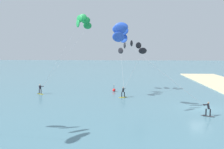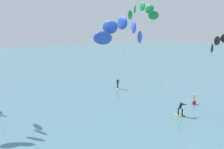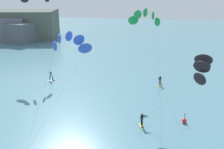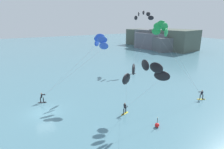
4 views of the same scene
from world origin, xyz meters
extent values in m
ellipsoid|color=blue|center=(-0.30, 9.96, 8.89)|extent=(1.49, 1.23, 1.10)
ellipsoid|color=blue|center=(-0.99, 10.06, 9.77)|extent=(1.10, 1.56, 1.10)
ellipsoid|color=blue|center=(-2.15, 10.22, 10.11)|extent=(0.54, 1.65, 1.10)
ellipsoid|color=blue|center=(-3.32, 10.38, 9.77)|extent=(0.72, 1.65, 1.10)
ellipsoid|color=blue|center=(-4.00, 10.48, 8.89)|extent=(1.23, 1.49, 1.10)
cylinder|color=#B2B2B7|center=(-1.88, 5.42, 4.95)|extent=(3.17, 9.09, 7.30)
cylinder|color=#B2B2B7|center=(-3.73, 5.68, 4.95)|extent=(0.57, 9.60, 7.30)
ellipsoid|color=yellow|center=(6.11, 9.97, 0.04)|extent=(0.80, 1.54, 0.08)
cube|color=black|center=(6.24, 9.57, 0.09)|extent=(0.36, 0.35, 0.02)
cylinder|color=black|center=(6.04, 10.18, 0.47)|extent=(0.14, 0.14, 0.78)
cylinder|color=black|center=(6.18, 9.76, 0.47)|extent=(0.14, 0.14, 0.78)
cube|color=black|center=(6.11, 9.97, 1.16)|extent=(0.38, 0.40, 0.63)
sphere|color=#9E7051|center=(6.11, 9.97, 1.58)|extent=(0.20, 0.20, 0.20)
cylinder|color=black|center=(6.64, 9.83, 1.31)|extent=(0.54, 0.16, 0.03)
cylinder|color=black|center=(6.40, 10.01, 1.34)|extent=(0.61, 0.17, 0.15)
cylinder|color=black|center=(6.35, 9.79, 1.34)|extent=(0.54, 0.42, 0.15)
ellipsoid|color=black|center=(11.37, 6.60, 7.24)|extent=(1.17, 1.65, 1.10)
ellipsoid|color=black|center=(11.55, 7.32, 8.17)|extent=(1.58, 1.29, 1.10)
ellipsoid|color=black|center=(11.85, 8.54, 8.54)|extent=(1.76, 0.73, 1.10)
ellipsoid|color=black|center=(12.15, 9.76, 8.17)|extent=(1.76, 0.57, 1.10)
ellipsoid|color=black|center=(12.33, 10.47, 7.24)|extent=(1.65, 1.17, 1.10)
cylinder|color=#B2B2B7|center=(9.01, 8.22, 4.12)|extent=(4.75, 3.25, 5.64)
cylinder|color=#B2B2B7|center=(9.49, 10.15, 4.12)|extent=(5.70, 0.65, 5.64)
ellipsoid|color=yellow|center=(8.14, 23.91, 0.04)|extent=(1.03, 1.49, 0.08)
cube|color=black|center=(8.34, 24.27, 0.09)|extent=(0.39, 0.38, 0.02)
cylinder|color=black|center=(8.03, 23.72, 0.47)|extent=(0.14, 0.14, 0.78)
cylinder|color=black|center=(8.25, 24.10, 0.47)|extent=(0.14, 0.14, 0.78)
cube|color=black|center=(8.14, 23.91, 1.16)|extent=(0.42, 0.42, 0.63)
sphere|color=tan|center=(8.14, 23.91, 1.58)|extent=(0.20, 0.20, 0.20)
cylinder|color=black|center=(7.98, 23.39, 1.31)|extent=(0.19, 0.53, 0.03)
cylinder|color=black|center=(8.16, 23.62, 1.34)|extent=(0.14, 0.61, 0.15)
cylinder|color=black|center=(7.95, 23.68, 1.34)|extent=(0.45, 0.52, 0.15)
ellipsoid|color=#1E9347|center=(4.23, 16.55, 11.22)|extent=(1.36, 0.92, 1.10)
ellipsoid|color=#1E9347|center=(4.78, 16.38, 11.96)|extent=(1.12, 1.26, 1.10)
ellipsoid|color=#1E9347|center=(5.73, 16.09, 12.25)|extent=(0.71, 1.40, 1.10)
ellipsoid|color=#1E9347|center=(6.68, 15.79, 11.96)|extent=(0.45, 1.39, 1.10)
ellipsoid|color=#1E9347|center=(7.23, 15.62, 11.22)|extent=(0.92, 1.36, 1.10)
cylinder|color=#B2B2B7|center=(6.10, 19.97, 6.12)|extent=(3.77, 6.85, 9.62)
cylinder|color=#B2B2B7|center=(7.61, 19.50, 6.12)|extent=(0.76, 7.78, 9.62)
ellipsoid|color=white|center=(-10.18, 23.07, 0.04)|extent=(1.53, 0.88, 0.08)
cube|color=black|center=(-9.79, 23.22, 0.09)|extent=(0.37, 0.37, 0.02)
cylinder|color=#192338|center=(-10.38, 22.99, 0.47)|extent=(0.14, 0.14, 0.78)
cylinder|color=#192338|center=(-9.97, 23.15, 0.47)|extent=(0.14, 0.14, 0.78)
cube|color=#192338|center=(-10.18, 23.07, 1.16)|extent=(0.41, 0.40, 0.63)
sphere|color=#9E7051|center=(-10.18, 23.07, 1.58)|extent=(0.20, 0.20, 0.20)
cylinder|color=black|center=(-10.51, 23.51, 1.31)|extent=(0.36, 0.46, 0.03)
cylinder|color=#192338|center=(-10.43, 23.23, 1.34)|extent=(0.56, 0.39, 0.15)
cylinder|color=#192338|center=(-10.26, 23.36, 1.34)|extent=(0.25, 0.60, 0.15)
cylinder|color=#B2B2B7|center=(-11.60, 26.61, 7.10)|extent=(2.20, 6.21, 11.58)
cylinder|color=#B2B2B7|center=(-13.19, 25.41, 7.10)|extent=(5.38, 3.81, 11.58)
sphere|color=red|center=(11.00, 11.60, 0.28)|extent=(0.56, 0.56, 0.56)
cylinder|color=#262628|center=(11.00, 11.60, 0.91)|extent=(0.06, 0.06, 0.70)
sphere|color=#F2F2CC|center=(11.00, 11.60, 1.32)|extent=(0.12, 0.12, 0.12)
cube|color=#4C564C|center=(-32.49, 60.04, 4.25)|extent=(19.31, 16.54, 8.50)
cube|color=slate|center=(-39.19, 55.96, 3.44)|extent=(18.07, 15.90, 6.87)
cube|color=#565B60|center=(-36.17, 55.77, 2.80)|extent=(19.64, 13.76, 5.61)
camera|label=1|loc=(-29.55, 9.88, 7.65)|focal=37.19mm
camera|label=2|loc=(-15.52, -6.23, 9.75)|focal=39.15mm
camera|label=3|loc=(7.40, -17.31, 15.17)|focal=42.56mm
camera|label=4|loc=(26.55, -3.50, 13.07)|focal=30.49mm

